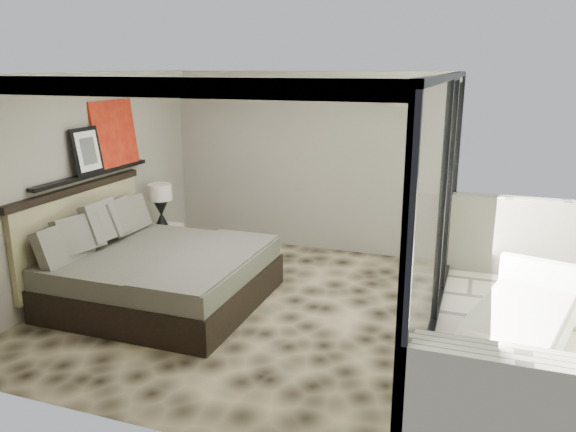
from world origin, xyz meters
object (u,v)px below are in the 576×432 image
(table_lamp, at_px, (161,199))
(nightstand, at_px, (163,243))
(bed, at_px, (156,271))
(lounger, at_px, (521,322))

(table_lamp, bearing_deg, nightstand, -158.22)
(bed, xyz_separation_m, table_lamp, (-0.79, 1.42, 0.55))
(bed, height_order, lounger, bed)
(table_lamp, height_order, lounger, table_lamp)
(table_lamp, relative_size, lounger, 0.33)
(table_lamp, xyz_separation_m, lounger, (5.07, -1.02, -0.72))
(nightstand, relative_size, table_lamp, 0.75)
(table_lamp, bearing_deg, lounger, -11.39)
(lounger, bearing_deg, table_lamp, -176.39)
(table_lamp, distance_m, lounger, 5.22)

